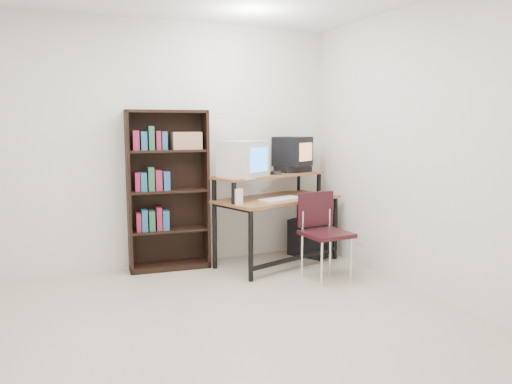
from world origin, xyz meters
name	(u,v)px	position (x,y,z in m)	size (l,w,h in m)	color
floor	(223,335)	(0.00, 0.00, -0.01)	(4.00, 4.00, 0.01)	beige
back_wall	(158,146)	(0.00, 2.00, 1.30)	(4.00, 0.01, 2.60)	silver
front_wall	(426,194)	(0.00, -2.00, 1.30)	(4.00, 0.01, 2.60)	silver
right_wall	(442,151)	(2.00, 0.00, 1.30)	(0.01, 4.00, 2.60)	silver
computer_desk	(276,200)	(1.18, 1.57, 0.70)	(1.48, 1.04, 0.98)	brown
crt_monitor	(243,159)	(0.80, 1.57, 1.16)	(0.56, 0.56, 0.39)	beige
vcr	(293,169)	(1.51, 1.79, 1.01)	(0.36, 0.26, 0.08)	black
crt_tv	(293,151)	(1.51, 1.80, 1.22)	(0.48, 0.48, 0.33)	black
cd_spindle	(276,173)	(1.20, 1.61, 0.99)	(0.12, 0.12, 0.05)	#26262B
keyboard	(281,200)	(1.15, 1.37, 0.74)	(0.47, 0.21, 0.04)	beige
mousepad	(309,196)	(1.59, 1.55, 0.72)	(0.22, 0.18, 0.01)	black
mouse	(308,195)	(1.57, 1.55, 0.74)	(0.10, 0.06, 0.03)	white
desk_speaker	(238,197)	(0.64, 1.31, 0.80)	(0.08, 0.07, 0.17)	beige
pc_tower	(308,239)	(1.65, 1.67, 0.21)	(0.20, 0.45, 0.42)	black
school_chair	(322,226)	(1.38, 0.91, 0.53)	(0.45, 0.45, 0.85)	black
bookshelf	(168,188)	(0.06, 1.85, 0.86)	(0.86, 0.35, 1.67)	black
wall_outlet	(358,238)	(1.99, 1.15, 0.30)	(0.02, 0.08, 0.12)	beige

